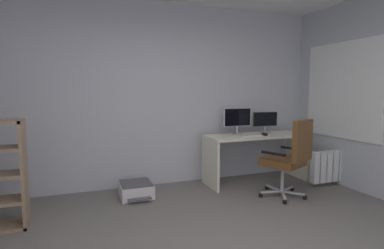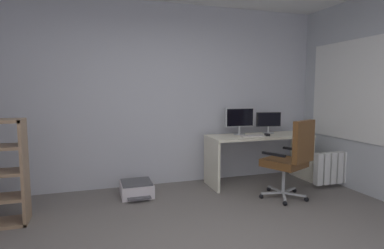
{
  "view_description": "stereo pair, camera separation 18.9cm",
  "coord_description": "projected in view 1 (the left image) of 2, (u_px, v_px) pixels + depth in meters",
  "views": [
    {
      "loc": [
        -1.05,
        -2.07,
        1.43
      ],
      "look_at": [
        0.37,
        1.73,
        0.98
      ],
      "focal_mm": 29.06,
      "sensor_mm": 36.0,
      "label": 1
    },
    {
      "loc": [
        -0.87,
        -2.14,
        1.43
      ],
      "look_at": [
        0.37,
        1.73,
        0.98
      ],
      "focal_mm": 29.06,
      "sensor_mm": 36.0,
      "label": 2
    }
  ],
  "objects": [
    {
      "name": "monitor_secondary",
      "position": [
        265.0,
        121.0,
        5.0
      ],
      "size": [
        0.4,
        0.18,
        0.33
      ],
      "color": "#B2B5B7",
      "rests_on": "desk"
    },
    {
      "name": "radiator",
      "position": [
        334.0,
        166.0,
        4.7
      ],
      "size": [
        0.81,
        0.1,
        0.47
      ],
      "color": "white",
      "rests_on": "ground"
    },
    {
      "name": "computer_mouse",
      "position": [
        265.0,
        134.0,
        4.72
      ],
      "size": [
        0.08,
        0.11,
        0.03
      ],
      "primitive_type": "cube",
      "rotation": [
        0.0,
        0.0,
        -0.26
      ],
      "color": "black",
      "rests_on": "desk"
    },
    {
      "name": "office_chair",
      "position": [
        290.0,
        156.0,
        4.08
      ],
      "size": [
        0.64,
        0.69,
        1.06
      ],
      "color": "#B7BABC",
      "rests_on": "ground"
    },
    {
      "name": "monitor_main",
      "position": [
        237.0,
        118.0,
        4.82
      ],
      "size": [
        0.47,
        0.18,
        0.41
      ],
      "color": "#B2B5B7",
      "rests_on": "desk"
    },
    {
      "name": "wall_back",
      "position": [
        151.0,
        95.0,
        4.63
      ],
      "size": [
        5.34,
        0.1,
        2.71
      ],
      "primitive_type": "cube",
      "color": "silver",
      "rests_on": "ground"
    },
    {
      "name": "printer",
      "position": [
        136.0,
        190.0,
        4.18
      ],
      "size": [
        0.43,
        0.51,
        0.2
      ],
      "color": "silver",
      "rests_on": "ground"
    },
    {
      "name": "window_frame",
      "position": [
        342.0,
        90.0,
        4.61
      ],
      "size": [
        0.02,
        1.38,
        1.42
      ],
      "primitive_type": "cube",
      "color": "white"
    },
    {
      "name": "window_pane",
      "position": [
        342.0,
        90.0,
        4.61
      ],
      "size": [
        0.01,
        1.3,
        1.34
      ],
      "primitive_type": "cube",
      "color": "white"
    },
    {
      "name": "desk",
      "position": [
        256.0,
        147.0,
        4.82
      ],
      "size": [
        1.6,
        0.59,
        0.75
      ],
      "color": "white",
      "rests_on": "ground"
    },
    {
      "name": "keyboard",
      "position": [
        250.0,
        136.0,
        4.63
      ],
      "size": [
        0.35,
        0.15,
        0.02
      ],
      "primitive_type": "cube",
      "rotation": [
        0.0,
        0.0,
        -0.07
      ],
      "color": "silver",
      "rests_on": "desk"
    }
  ]
}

